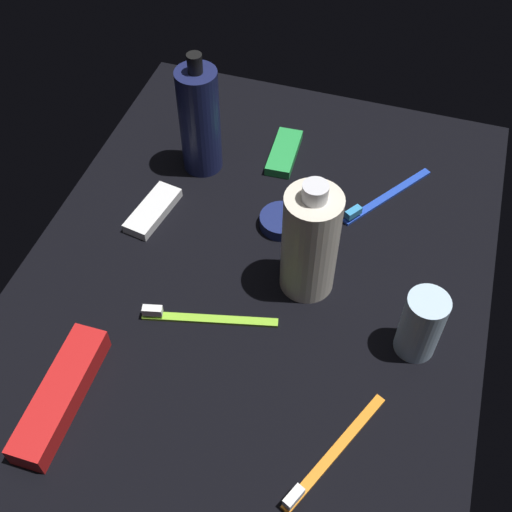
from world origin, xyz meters
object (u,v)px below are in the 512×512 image
Objects in this scene: lotion_bottle at (200,120)px; toothbrush_orange at (330,457)px; bodywash_bottle at (310,243)px; cream_tin_left at (282,221)px; deodorant_stick at (421,325)px; toothbrush_lime at (201,317)px; toothpaste_box_red at (61,394)px; snack_bar_green at (284,153)px; snack_bar_white at (153,210)px; toothbrush_blue at (383,198)px.

lotion_bottle is 52.31cm from toothbrush_orange.
bodywash_bottle reaches higher than cream_tin_left.
lotion_bottle is 44.66cm from deodorant_stick.
lotion_bottle reaches higher than toothbrush_lime.
deodorant_stick reaches higher than toothpaste_box_red.
cream_tin_left is at bearing -15.84° from toothbrush_lime.
deodorant_stick is 0.97× the size of snack_bar_green.
toothbrush_blue is at bearing -58.61° from snack_bar_white.
bodywash_bottle is 1.79× the size of snack_bar_green.
toothbrush_orange is 35.94cm from cream_tin_left.
toothbrush_lime is at bearing -129.75° from snack_bar_white.
toothpaste_box_red is 31.67cm from snack_bar_white.
snack_bar_green is at bearing 14.50° from cream_tin_left.
toothbrush_orange is (-13.38, -20.48, 0.00)cm from toothbrush_lime.
deodorant_stick is at bearing -21.20° from toothbrush_orange.
cream_tin_left is at bearing 125.62° from toothbrush_blue.
snack_bar_green is 1.59× the size of cream_tin_left.
lotion_bottle is 1.14× the size of toothbrush_lime.
snack_bar_white is at bearing 74.52° from deodorant_stick.
toothbrush_lime is at bearing 164.16° from cream_tin_left.
deodorant_stick is at bearing -160.82° from toothbrush_blue.
toothbrush_blue is 17.92cm from snack_bar_green.
bodywash_bottle is 17.08cm from deodorant_stick.
lotion_bottle is 1.15× the size of toothpaste_box_red.
lotion_bottle is 28.39cm from bodywash_bottle.
snack_bar_white is 19.41cm from cream_tin_left.
toothpaste_box_red is (-20.26, 39.14, -3.43)cm from deodorant_stick.
toothbrush_lime is 20.03cm from cream_tin_left.
toothbrush_blue is 54.24cm from toothpaste_box_red.
toothpaste_box_red is 51.66cm from snack_bar_green.
cream_tin_left is at bearing -26.85° from toothpaste_box_red.
deodorant_stick is 0.65× the size of toothbrush_blue.
toothbrush_lime reaches higher than snack_bar_green.
bodywash_bottle is at bearing -93.38° from snack_bar_white.
toothpaste_box_red is (-15.91, 11.78, 0.99)cm from toothbrush_lime.
toothpaste_box_red reaches higher than snack_bar_green.
toothpaste_box_red is at bearing -167.35° from snack_bar_white.
bodywash_bottle is at bearing 159.03° from toothbrush_blue.
bodywash_bottle is at bearing -129.70° from lotion_bottle.
deodorant_stick reaches higher than toothbrush_orange.
toothbrush_blue is 2.37× the size of cream_tin_left.
cream_tin_left reaches higher than snack_bar_white.
toothbrush_lime is at bearing -160.03° from lotion_bottle.
lotion_bottle reaches higher than bodywash_bottle.
snack_bar_green is at bearing -30.57° from snack_bar_white.
toothbrush_blue is at bearing 2.23° from toothbrush_orange.
snack_bar_green is 1.00× the size of snack_bar_white.
snack_bar_green is at bearing 73.41° from toothbrush_blue.
snack_bar_green is at bearing -15.82° from toothpaste_box_red.
bodywash_bottle is 17.23cm from toothbrush_lime.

